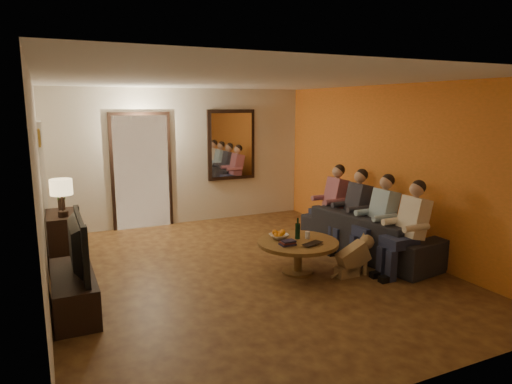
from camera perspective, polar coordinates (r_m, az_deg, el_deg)
name	(u,v)px	position (r m, az deg, el deg)	size (l,w,h in m)	color
floor	(246,271)	(6.47, -1.30, -9.84)	(5.00, 6.00, 0.01)	#422111
ceiling	(245,80)	(6.06, -1.40, 13.82)	(5.00, 6.00, 0.01)	white
back_wall	(183,157)	(8.94, -9.16, 4.36)	(5.00, 0.02, 2.60)	beige
front_wall	(405,236)	(3.66, 18.07, -5.28)	(5.00, 0.02, 2.60)	beige
left_wall	(41,194)	(5.63, -25.33, -0.28)	(0.02, 6.00, 2.60)	beige
right_wall	(390,169)	(7.49, 16.46, 2.83)	(0.02, 6.00, 2.60)	beige
orange_accent	(390,169)	(7.48, 16.40, 2.82)	(0.01, 6.00, 2.60)	orange
kitchen_doorway	(142,172)	(8.77, -14.10, 2.39)	(1.00, 0.06, 2.10)	#FFE0A5
door_trim	(142,172)	(8.76, -14.09, 2.39)	(1.12, 0.04, 2.22)	black
fridge_glimpse	(155,179)	(8.84, -12.48, 1.55)	(0.45, 0.03, 1.70)	silver
mirror_frame	(231,145)	(9.20, -3.10, 5.91)	(1.00, 0.05, 1.40)	black
mirror_glass	(232,145)	(9.18, -3.03, 5.90)	(0.86, 0.02, 1.26)	white
white_door	(44,186)	(7.94, -24.93, 0.65)	(0.06, 0.85, 2.04)	white
framed_art	(39,138)	(6.86, -25.48, 6.16)	(0.03, 0.28, 0.24)	#B28C33
art_canvas	(40,138)	(6.86, -25.36, 6.17)	(0.01, 0.22, 0.18)	brown
dresser	(65,238)	(7.22, -22.79, -5.37)	(0.45, 0.85, 0.75)	black
table_lamp	(62,198)	(6.86, -23.09, -0.65)	(0.30, 0.30, 0.54)	beige
flower_vase	(61,196)	(7.30, -23.21, -0.42)	(0.14, 0.14, 0.44)	red
tv_stand	(74,292)	(5.62, -21.82, -11.53)	(0.45, 1.31, 0.44)	black
tv	(70,245)	(5.44, -22.22, -6.17)	(0.15, 1.14, 0.66)	black
sofa	(371,233)	(7.27, 14.14, -5.04)	(0.90, 2.31, 0.67)	black
person_a	(409,232)	(6.49, 18.58, -4.78)	(0.60, 0.40, 1.20)	tan
person_b	(379,222)	(6.92, 15.16, -3.64)	(0.60, 0.40, 1.20)	tan
person_c	(354,213)	(7.37, 12.16, -2.63)	(0.60, 0.40, 1.20)	tan
person_d	(332,206)	(7.84, 9.52, -1.73)	(0.60, 0.40, 1.20)	tan
dog	(353,255)	(6.37, 12.07, -7.75)	(0.56, 0.24, 0.56)	olive
coffee_table	(298,257)	(6.38, 5.24, -8.06)	(1.11, 1.11, 0.45)	brown
bowl	(279,236)	(6.40, 2.88, -5.55)	(0.26, 0.26, 0.06)	white
oranges	(279,232)	(6.38, 2.88, -4.96)	(0.20, 0.20, 0.08)	orange
wine_bottle	(298,228)	(6.37, 5.23, -4.50)	(0.07, 0.07, 0.31)	black
wine_glass	(307,235)	(6.42, 6.45, -5.37)	(0.06, 0.06, 0.10)	silver
book_stack	(288,243)	(6.11, 3.96, -6.32)	(0.20, 0.15, 0.07)	black
laptop	(315,245)	(6.13, 7.42, -6.55)	(0.33, 0.21, 0.03)	black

